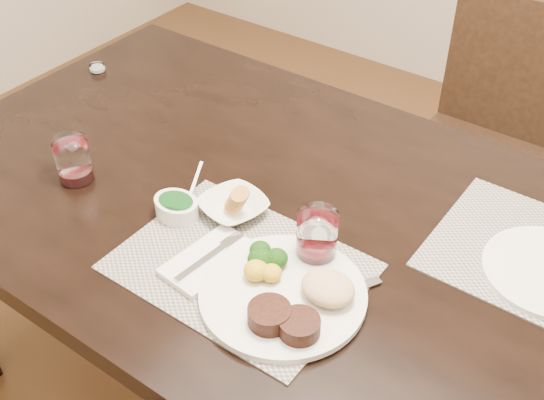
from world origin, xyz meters
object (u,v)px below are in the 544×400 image
Objects in this scene: steak_knife at (318,322)px; chair_far at (490,130)px; cracker_bowl at (234,206)px; dinner_plate at (288,295)px; wine_glass_near at (317,239)px.

chair_far is at bearing 123.56° from steak_knife.
steak_knife is 0.34m from cracker_bowl.
chair_far reaches higher than steak_knife.
dinner_plate is 0.08m from steak_knife.
cracker_bowl is at bearing -101.64° from chair_far.
steak_knife is at bearing -55.58° from wine_glass_near.
steak_knife is at bearing -26.13° from cracker_bowl.
dinner_plate is 0.27m from cracker_bowl.
chair_far is at bearing 90.19° from wine_glass_near.
steak_knife is 1.49× the size of cracker_bowl.
steak_knife is at bearing -85.15° from chair_far.
cracker_bowl is 0.21m from wine_glass_near.
cracker_bowl reaches higher than dinner_plate.
chair_far is at bearing 115.13° from dinner_plate.
chair_far reaches higher than wine_glass_near.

